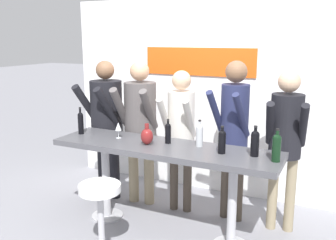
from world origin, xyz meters
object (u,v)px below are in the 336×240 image
object	(u,v)px
wine_bottle_2	(277,146)
wine_bottle_4	(255,142)
tasting_table	(164,159)
person_left	(140,118)
wine_bottle_5	(200,134)
wine_bottle_3	(222,141)
wine_bottle_0	(168,132)
bar_stool	(101,210)
person_center	(234,122)
decorative_vase	(147,136)
wine_glass_0	(118,127)
person_far_left	(106,115)
wine_bottle_1	(81,122)
person_center_left	(181,125)
person_center_right	(286,133)

from	to	relation	value
wine_bottle_2	wine_bottle_4	world-z (taller)	wine_bottle_2
tasting_table	person_left	size ratio (longest dim) A/B	1.35
wine_bottle_5	wine_bottle_2	bearing A→B (deg)	-10.52
wine_bottle_3	person_left	bearing A→B (deg)	156.85
tasting_table	wine_bottle_0	distance (m)	0.28
bar_stool	wine_bottle_3	distance (m)	1.31
person_center	wine_bottle_2	size ratio (longest dim) A/B	5.97
person_left	decorative_vase	size ratio (longest dim) A/B	8.05
wine_bottle_0	decorative_vase	bearing A→B (deg)	-143.65
wine_bottle_4	wine_glass_0	xyz separation A→B (m)	(-1.50, -0.01, -0.01)
person_far_left	decorative_vase	world-z (taller)	person_far_left
person_left	wine_bottle_4	xyz separation A→B (m)	(1.49, -0.46, -0.00)
tasting_table	wine_bottle_3	bearing A→B (deg)	0.56
wine_bottle_1	wine_bottle_3	bearing A→B (deg)	-0.26
tasting_table	wine_bottle_0	xyz separation A→B (m)	(0.00, 0.09, 0.26)
person_center_left	wine_bottle_3	xyz separation A→B (m)	(0.66, -0.52, 0.03)
person_center	decorative_vase	size ratio (longest dim) A/B	8.21
wine_bottle_1	bar_stool	bearing A→B (deg)	-43.38
person_center	wine_glass_0	xyz separation A→B (m)	(-1.15, -0.53, -0.06)
person_center_right	decorative_vase	xyz separation A→B (m)	(-1.30, -0.60, -0.04)
person_left	person_center_left	distance (m)	0.54
person_center_left	wine_glass_0	xyz separation A→B (m)	(-0.54, -0.48, 0.02)
person_center_right	wine_bottle_4	distance (m)	0.55
person_center	wine_bottle_3	distance (m)	0.57
decorative_vase	wine_glass_0	bearing A→B (deg)	168.36
wine_bottle_3	wine_glass_0	bearing A→B (deg)	178.08
person_far_left	wine_glass_0	distance (m)	0.67
tasting_table	person_center	xyz separation A→B (m)	(0.57, 0.57, 0.33)
person_left	person_center_left	xyz separation A→B (m)	(0.53, 0.01, -0.04)
wine_bottle_5	person_center	bearing A→B (deg)	62.57
wine_bottle_1	wine_bottle_5	bearing A→B (deg)	4.77
person_center_right	decorative_vase	distance (m)	1.43
person_far_left	wine_bottle_0	distance (m)	1.14
wine_bottle_1	wine_bottle_3	xyz separation A→B (m)	(1.68, -0.01, -0.01)
bar_stool	wine_bottle_5	distance (m)	1.21
wine_bottle_2	tasting_table	bearing A→B (deg)	179.22
wine_bottle_1	wine_glass_0	size ratio (longest dim) A/B	1.76
tasting_table	wine_bottle_3	world-z (taller)	wine_bottle_3
person_far_left	wine_bottle_4	distance (m)	2.03
person_far_left	wine_bottle_2	xyz separation A→B (m)	(2.19, -0.52, 0.01)
person_center_left	person_center_right	xyz separation A→B (m)	(1.16, 0.04, 0.02)
person_far_left	person_left	world-z (taller)	person_left
wine_bottle_1	tasting_table	bearing A→B (deg)	-0.73
wine_bottle_1	wine_glass_0	bearing A→B (deg)	3.79
person_center_left	decorative_vase	distance (m)	0.58
wine_bottle_1	wine_bottle_5	distance (m)	1.41
wine_bottle_5	decorative_vase	bearing A→B (deg)	-161.94
decorative_vase	wine_bottle_3	bearing A→B (deg)	3.12
bar_stool	wine_bottle_1	distance (m)	1.22
wine_bottle_5	decorative_vase	xyz separation A→B (m)	(-0.52, -0.17, -0.04)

